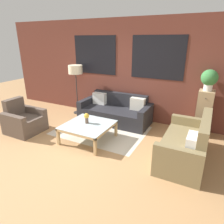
{
  "coord_description": "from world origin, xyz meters",
  "views": [
    {
      "loc": [
        2.34,
        -2.86,
        2.26
      ],
      "look_at": [
        0.21,
        1.27,
        0.55
      ],
      "focal_mm": 32.0,
      "sensor_mm": 36.0,
      "label": 1
    }
  ],
  "objects_px": {
    "coffee_table": "(88,126)",
    "potted_plant": "(209,79)",
    "couch_dark": "(115,112)",
    "floor_lamp": "(76,71)",
    "settee_vintage": "(186,146)",
    "flower_vase": "(87,117)",
    "armchair_corner": "(24,121)",
    "drawer_cabinet": "(203,113)"
  },
  "relations": [
    {
      "from": "settee_vintage",
      "to": "flower_vase",
      "type": "distance_m",
      "value": 2.22
    },
    {
      "from": "settee_vintage",
      "to": "flower_vase",
      "type": "xyz_separation_m",
      "value": [
        -2.2,
        -0.15,
        0.24
      ]
    },
    {
      "from": "coffee_table",
      "to": "floor_lamp",
      "type": "bearing_deg",
      "value": 133.65
    },
    {
      "from": "potted_plant",
      "to": "flower_vase",
      "type": "height_order",
      "value": "potted_plant"
    },
    {
      "from": "couch_dark",
      "to": "potted_plant",
      "type": "distance_m",
      "value": 2.54
    },
    {
      "from": "settee_vintage",
      "to": "potted_plant",
      "type": "bearing_deg",
      "value": 82.56
    },
    {
      "from": "floor_lamp",
      "to": "potted_plant",
      "type": "xyz_separation_m",
      "value": [
        3.66,
        0.14,
        0.07
      ]
    },
    {
      "from": "armchair_corner",
      "to": "flower_vase",
      "type": "height_order",
      "value": "armchair_corner"
    },
    {
      "from": "settee_vintage",
      "to": "armchair_corner",
      "type": "relative_size",
      "value": 1.95
    },
    {
      "from": "settee_vintage",
      "to": "flower_vase",
      "type": "bearing_deg",
      "value": -176.0
    },
    {
      "from": "drawer_cabinet",
      "to": "flower_vase",
      "type": "xyz_separation_m",
      "value": [
        -2.38,
        -1.51,
        -0.01
      ]
    },
    {
      "from": "couch_dark",
      "to": "floor_lamp",
      "type": "height_order",
      "value": "floor_lamp"
    },
    {
      "from": "armchair_corner",
      "to": "floor_lamp",
      "type": "bearing_deg",
      "value": 77.42
    },
    {
      "from": "settee_vintage",
      "to": "potted_plant",
      "type": "relative_size",
      "value": 3.33
    },
    {
      "from": "settee_vintage",
      "to": "flower_vase",
      "type": "height_order",
      "value": "settee_vintage"
    },
    {
      "from": "coffee_table",
      "to": "floor_lamp",
      "type": "relative_size",
      "value": 0.69
    },
    {
      "from": "drawer_cabinet",
      "to": "armchair_corner",
      "type": "bearing_deg",
      "value": -154.96
    },
    {
      "from": "settee_vintage",
      "to": "potted_plant",
      "type": "height_order",
      "value": "potted_plant"
    },
    {
      "from": "armchair_corner",
      "to": "coffee_table",
      "type": "height_order",
      "value": "armchair_corner"
    },
    {
      "from": "couch_dark",
      "to": "floor_lamp",
      "type": "relative_size",
      "value": 1.31
    },
    {
      "from": "settee_vintage",
      "to": "floor_lamp",
      "type": "height_order",
      "value": "floor_lamp"
    },
    {
      "from": "coffee_table",
      "to": "armchair_corner",
      "type": "bearing_deg",
      "value": -168.74
    },
    {
      "from": "couch_dark",
      "to": "settee_vintage",
      "type": "relative_size",
      "value": 1.22
    },
    {
      "from": "couch_dark",
      "to": "floor_lamp",
      "type": "distance_m",
      "value": 1.75
    },
    {
      "from": "floor_lamp",
      "to": "potted_plant",
      "type": "height_order",
      "value": "potted_plant"
    },
    {
      "from": "couch_dark",
      "to": "flower_vase",
      "type": "distance_m",
      "value": 1.31
    },
    {
      "from": "coffee_table",
      "to": "flower_vase",
      "type": "bearing_deg",
      "value": 144.28
    },
    {
      "from": "couch_dark",
      "to": "floor_lamp",
      "type": "xyz_separation_m",
      "value": [
        -1.39,
        0.09,
        1.05
      ]
    },
    {
      "from": "coffee_table",
      "to": "potted_plant",
      "type": "bearing_deg",
      "value": 33.71
    },
    {
      "from": "drawer_cabinet",
      "to": "couch_dark",
      "type": "bearing_deg",
      "value": -174.25
    },
    {
      "from": "potted_plant",
      "to": "flower_vase",
      "type": "xyz_separation_m",
      "value": [
        -2.38,
        -1.51,
        -0.85
      ]
    },
    {
      "from": "flower_vase",
      "to": "settee_vintage",
      "type": "bearing_deg",
      "value": 4.0
    },
    {
      "from": "armchair_corner",
      "to": "potted_plant",
      "type": "bearing_deg",
      "value": 25.04
    },
    {
      "from": "couch_dark",
      "to": "coffee_table",
      "type": "relative_size",
      "value": 1.92
    },
    {
      "from": "settee_vintage",
      "to": "coffee_table",
      "type": "xyz_separation_m",
      "value": [
        -2.14,
        -0.2,
        0.05
      ]
    },
    {
      "from": "armchair_corner",
      "to": "drawer_cabinet",
      "type": "bearing_deg",
      "value": 25.04
    },
    {
      "from": "settee_vintage",
      "to": "potted_plant",
      "type": "distance_m",
      "value": 1.75
    },
    {
      "from": "couch_dark",
      "to": "flower_vase",
      "type": "bearing_deg",
      "value": -95.03
    },
    {
      "from": "coffee_table",
      "to": "potted_plant",
      "type": "relative_size",
      "value": 2.12
    },
    {
      "from": "couch_dark",
      "to": "armchair_corner",
      "type": "bearing_deg",
      "value": -136.99
    },
    {
      "from": "drawer_cabinet",
      "to": "flower_vase",
      "type": "relative_size",
      "value": 4.63
    },
    {
      "from": "couch_dark",
      "to": "armchair_corner",
      "type": "height_order",
      "value": "armchair_corner"
    }
  ]
}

